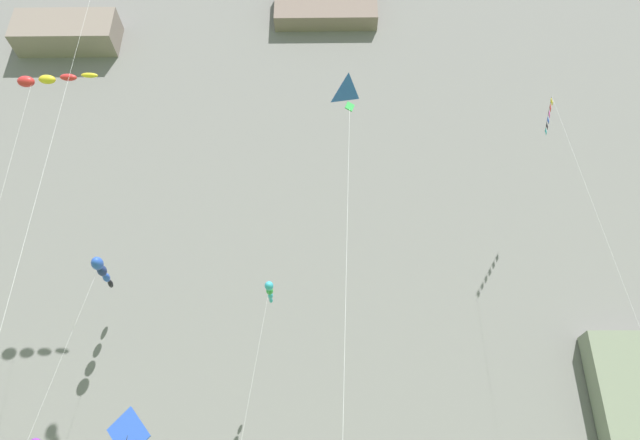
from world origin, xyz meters
TOP-DOWN VIEW (x-y plane):
  - cliff_face at (-0.00, 59.32)m, footprint 180.00×34.30m
  - kite_windsock_mid_center at (-4.02, 33.11)m, footprint 2.51×4.50m
  - kite_delta_high_center at (1.35, 16.22)m, footprint 2.12×4.52m
  - kite_banner_near_cliff at (17.88, 32.60)m, footprint 1.92×8.03m
  - kite_windsock_mid_left at (-17.47, 36.91)m, footprint 2.58×9.64m
  - kite_windsock_far_left at (-19.80, 26.88)m, footprint 5.77×3.02m
  - kite_diamond_upper_left at (-8.31, 20.35)m, footprint 3.49×4.57m

SIDE VIEW (x-z plane):
  - kite_diamond_upper_left at x=-8.31m, z-range 2.79..10.85m
  - kite_windsock_mid_center at x=-4.02m, z-range 8.80..27.09m
  - kite_delta_high_center at x=1.35m, z-range 9.60..30.16m
  - kite_windsock_mid_left at x=-17.47m, z-range 10.35..31.97m
  - kite_banner_near_cliff at x=17.88m, z-range 13.59..46.56m
  - kite_windsock_far_left at x=-19.80m, z-range 15.42..47.36m
  - cliff_face at x=0.00m, z-range 0.00..81.00m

